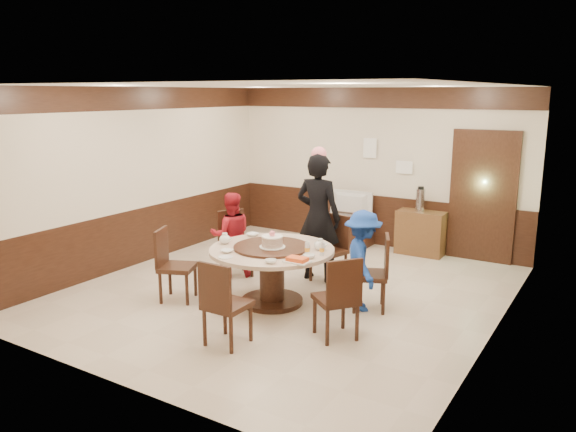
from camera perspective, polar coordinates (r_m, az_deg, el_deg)
The scene contains 29 objects.
room at distance 7.60m, azimuth 0.02°, elevation -0.00°, with size 6.00×6.04×2.84m.
banquet_table at distance 7.32m, azimuth -1.65°, elevation -4.91°, with size 1.62×1.62×0.78m.
chair_0 at distance 7.27m, azimuth 8.40°, elevation -7.06°, with size 0.59×0.58×0.97m.
chair_1 at distance 8.26m, azimuth 4.22°, elevation -4.56°, with size 0.54×0.55×0.97m.
chair_2 at distance 8.55m, azimuth -5.32°, elevation -3.99°, with size 0.61×0.61×0.97m.
chair_3 at distance 7.65m, azimuth -11.29°, elevation -6.17°, with size 0.58×0.58×0.97m.
chair_4 at distance 6.27m, azimuth -6.28°, elevation -10.27°, with size 0.44×0.45×0.97m.
chair_5 at distance 6.41m, azimuth 4.96°, elevation -9.71°, with size 0.62×0.62×0.97m.
person_standing at distance 8.15m, azimuth 3.08°, elevation -0.16°, with size 0.69×0.45×1.88m, color black.
person_red at distance 8.41m, azimuth -5.81°, elevation -1.91°, with size 0.62×0.48×1.28m, color #A41520.
person_blue at distance 7.16m, azimuth 7.59°, elevation -4.51°, with size 0.83×0.48×1.29m, color #183C9A.
birthday_cake at distance 7.17m, azimuth -1.61°, elevation -2.60°, with size 0.33×0.33×0.22m.
teapot_left at distance 7.50m, azimuth -6.43°, elevation -2.37°, with size 0.17×0.15×0.13m, color white.
teapot_right at distance 7.18m, azimuth 3.27°, elevation -2.99°, with size 0.17×0.15×0.13m, color white.
bowl_0 at distance 7.87m, azimuth -3.62°, elevation -1.90°, with size 0.17×0.17×0.04m, color white.
bowl_1 at distance 6.63m, azimuth -1.75°, elevation -4.63°, with size 0.14×0.14×0.04m, color white.
bowl_2 at distance 7.10m, azimuth -6.22°, elevation -3.57°, with size 0.15×0.15×0.04m, color white.
bowl_3 at distance 6.82m, azimuth 2.15°, elevation -4.12°, with size 0.15×0.15×0.05m, color white.
saucer_near at distance 6.89m, azimuth -6.38°, elevation -4.17°, with size 0.18×0.18×0.01m, color white.
saucer_far at distance 7.45m, azimuth 3.36°, elevation -2.84°, with size 0.18×0.18×0.01m, color white.
shrimp_platter at distance 6.65m, azimuth 0.94°, elevation -4.50°, with size 0.30×0.20×0.06m.
bottle_0 at distance 6.94m, azimuth 1.97°, elevation -3.35°, with size 0.06×0.06×0.16m, color silver.
bottle_1 at distance 6.94m, azimuth 3.46°, elevation -3.36°, with size 0.06×0.06×0.16m, color silver.
tv_stand at distance 10.31m, azimuth 6.18°, elevation -1.46°, with size 0.85×0.45×0.50m, color black.
television at distance 10.21m, azimuth 6.24°, elevation 1.20°, with size 0.82×0.11×0.47m, color gray.
side_cabinet at distance 9.83m, azimuth 13.33°, elevation -1.67°, with size 0.80×0.40×0.75m, color brown.
thermos at distance 9.72m, azimuth 13.29°, elevation 1.59°, with size 0.15×0.15×0.38m, color silver.
notice_left at distance 10.13m, azimuth 8.31°, elevation 6.85°, with size 0.25×0.00×0.35m, color white.
notice_right at distance 9.93m, azimuth 11.71°, elevation 4.87°, with size 0.30×0.00×0.22m, color white.
Camera 1 is at (3.90, -6.30, 2.72)m, focal length 35.00 mm.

